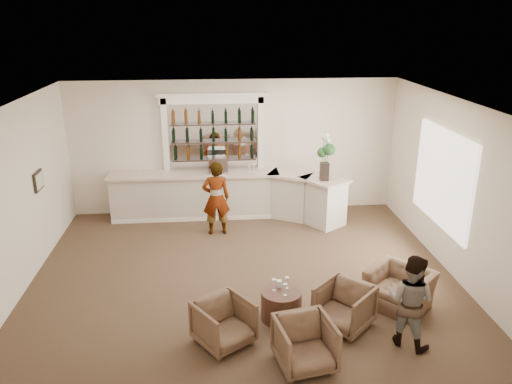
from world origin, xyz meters
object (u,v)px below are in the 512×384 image
Objects in this scene: armchair_right at (344,306)px; armchair_far at (399,289)px; cocktail_table at (281,305)px; espresso_machine at (218,165)px; guest at (410,301)px; sommelier at (216,198)px; flower_vase at (325,154)px; bar_counter at (229,195)px; armchair_center at (305,344)px; armchair_left at (224,323)px.

armchair_far is (1.10, 0.51, -0.04)m from armchair_right.
armchair_right is (0.96, -0.32, 0.11)m from cocktail_table.
espresso_machine reaches higher than cocktail_table.
sommelier is at bearing -16.06° from guest.
armchair_right is at bearing 111.77° from sommelier.
flower_vase is at bearing 145.71° from armchair_far.
flower_vase is (-0.32, 4.54, 1.03)m from guest.
armchair_right is at bearing -70.88° from bar_counter.
cocktail_table is at bearing -111.81° from flower_vase.
armchair_right is at bearing -108.57° from armchair_far.
guest is 6.02m from espresso_machine.
flower_vase reaches higher than espresso_machine.
armchair_center is 0.72× the size of flower_vase.
armchair_far is at bearing -62.98° from guest.
bar_counter is 4.51m from cocktail_table.
guest is 1.85× the size of armchair_right.
bar_counter is 8.50× the size of cocktail_table.
armchair_right is at bearing -18.18° from cocktail_table.
armchair_right is at bearing -73.02° from espresso_machine.
cocktail_table is 0.46× the size of guest.
cocktail_table is 2.05m from guest.
armchair_center is (1.13, -0.62, 0.01)m from armchair_left.
bar_counter is at bearing -23.73° from guest.
espresso_machine is (-1.91, 4.81, 0.97)m from armchair_right.
sommelier is 1.54× the size of flower_vase.
espresso_machine reaches higher than bar_counter.
flower_vase is at bearing -18.62° from bar_counter.
cocktail_table is 4.71m from espresso_machine.
guest reaches higher than armchair_right.
espresso_machine is at bearing 171.39° from armchair_far.
espresso_machine is at bearing 162.26° from flower_vase.
armchair_far is (1.89, 1.40, -0.03)m from armchair_center.
espresso_machine is (0.06, 0.98, 0.49)m from sommelier.
armchair_far is at bearing -80.66° from flower_vase.
sommelier reaches higher than armchair_far.
armchair_center is 5.28m from flower_vase.
cocktail_table is 2.07m from armchair_far.
guest is (2.49, -5.28, 0.17)m from bar_counter.
armchair_left is 3.12m from armchair_far.
flower_vase is at bearing 68.19° from cocktail_table.
flower_vase reaches higher than sommelier.
armchair_center is at bearing -86.32° from armchair_right.
armchair_left is (0.05, -4.09, -0.50)m from sommelier.
armchair_right is (1.65, -4.76, -0.21)m from bar_counter.
sommelier reaches higher than bar_counter.
espresso_machine is 0.40× the size of flower_vase.
armchair_left is at bearing -93.06° from bar_counter.
bar_counter reaches higher than armchair_left.
bar_counter is at bearing 161.38° from flower_vase.
bar_counter is 1.03m from sommelier.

